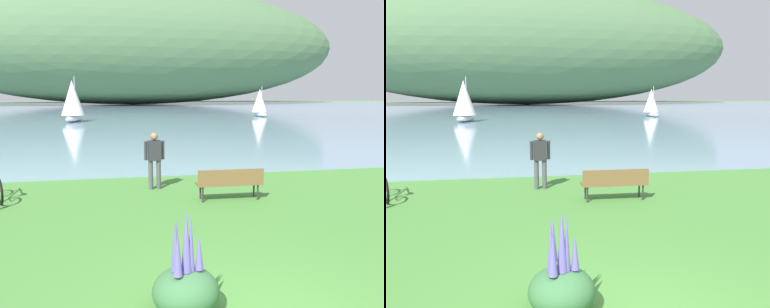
# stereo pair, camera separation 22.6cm
# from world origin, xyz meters

# --- Properties ---
(bay_water) EXTENTS (180.00, 80.00, 0.04)m
(bay_water) POSITION_xyz_m (0.00, 49.21, 0.02)
(bay_water) COLOR #7A99B2
(bay_water) RESTS_ON ground
(distant_hillside) EXTENTS (83.17, 28.00, 22.80)m
(distant_hillside) POSITION_xyz_m (1.52, 76.90, 11.44)
(distant_hillside) COLOR #4C7047
(distant_hillside) RESTS_ON bay_water
(park_bench_near_camera) EXTENTS (1.81, 0.51, 0.88)m
(park_bench_near_camera) POSITION_xyz_m (1.26, 5.87, 0.52)
(park_bench_near_camera) COLOR brown
(park_bench_near_camera) RESTS_ON ground
(person_at_shoreline) EXTENTS (0.61, 0.25, 1.71)m
(person_at_shoreline) POSITION_xyz_m (-0.62, 7.48, 0.98)
(person_at_shoreline) COLOR #4C4C51
(person_at_shoreline) RESTS_ON ground
(echium_bush_closest_to_camera) EXTENTS (0.91, 0.91, 1.46)m
(echium_bush_closest_to_camera) POSITION_xyz_m (-0.86, 0.62, 0.38)
(echium_bush_closest_to_camera) COLOR #386B3D
(echium_bush_closest_to_camera) RESTS_ON ground
(sailboat_nearest_to_shore) EXTENTS (1.83, 2.86, 3.28)m
(sailboat_nearest_to_shore) POSITION_xyz_m (13.85, 37.85, 1.58)
(sailboat_nearest_to_shore) COLOR white
(sailboat_nearest_to_shore) RESTS_ON bay_water
(sailboat_mid_bay) EXTENTS (2.59, 3.64, 4.12)m
(sailboat_mid_bay) POSITION_xyz_m (-5.59, 33.61, 1.98)
(sailboat_mid_bay) COLOR white
(sailboat_mid_bay) RESTS_ON bay_water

